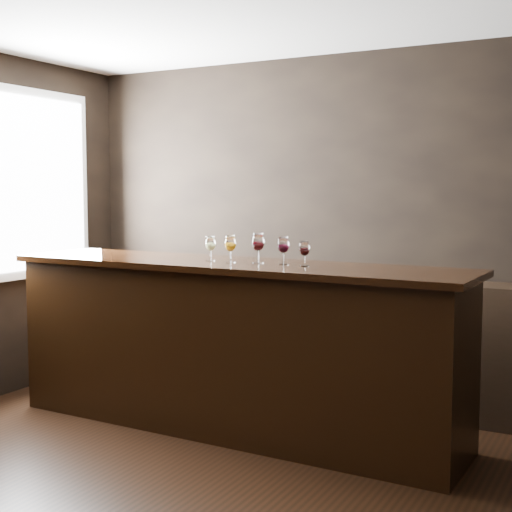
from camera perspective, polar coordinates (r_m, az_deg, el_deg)
The scene contains 10 objects.
ground at distance 4.22m, azimuth -4.40°, elevation -18.38°, with size 5.00×5.00×0.00m, color black.
room_shell at distance 4.09m, azimuth -6.47°, elevation 6.87°, with size 5.02×4.52×2.81m.
bar_counter at distance 5.08m, azimuth -1.96°, elevation -7.44°, with size 3.29×0.71×1.15m, color black.
bar_top at distance 4.98m, azimuth -1.98°, elevation -0.73°, with size 3.40×0.79×0.04m, color black.
back_bar_shelf at distance 5.60m, azimuth 12.85°, elevation -7.08°, with size 2.82×0.40×1.02m, color black.
glass_white at distance 5.06m, azimuth -3.66°, elevation 0.96°, with size 0.08×0.08×0.18m.
glass_amber at distance 4.93m, azimuth -2.07°, elevation 0.97°, with size 0.08×0.08×0.19m.
glass_red_a at distance 4.88m, azimuth 0.17°, elevation 1.06°, with size 0.09×0.09×0.21m.
glass_red_b at distance 4.80m, azimuth 2.20°, elevation 0.84°, with size 0.08×0.08×0.19m.
glass_red_c at distance 4.70m, azimuth 3.90°, elevation 0.57°, with size 0.07×0.07×0.17m.
Camera 1 is at (2.11, -3.25, 1.69)m, focal length 50.00 mm.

